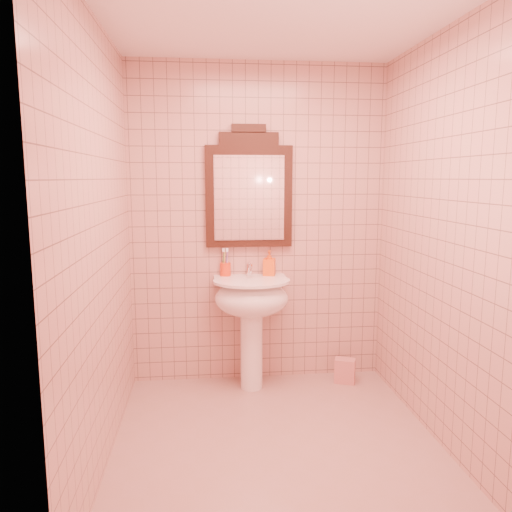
{
  "coord_description": "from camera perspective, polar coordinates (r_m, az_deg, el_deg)",
  "views": [
    {
      "loc": [
        -0.43,
        -2.8,
        1.62
      ],
      "look_at": [
        -0.08,
        0.55,
        1.09
      ],
      "focal_mm": 35.0,
      "sensor_mm": 36.0,
      "label": 1
    }
  ],
  "objects": [
    {
      "name": "pedestal_sink",
      "position": [
        3.81,
        -0.51,
        -5.69
      ],
      "size": [
        0.58,
        0.58,
        0.86
      ],
      "color": "white",
      "rests_on": "floor"
    },
    {
      "name": "floor",
      "position": [
        3.27,
        2.49,
        -20.9
      ],
      "size": [
        2.2,
        2.2,
        0.0
      ],
      "primitive_type": "plane",
      "color": "tan",
      "rests_on": "ground"
    },
    {
      "name": "back_wall",
      "position": [
        3.94,
        0.25,
        3.49
      ],
      "size": [
        2.0,
        0.02,
        2.5
      ],
      "primitive_type": "cube",
      "color": "tan",
      "rests_on": "floor"
    },
    {
      "name": "faucet",
      "position": [
        3.89,
        -0.71,
        -1.5
      ],
      "size": [
        0.04,
        0.16,
        0.11
      ],
      "color": "white",
      "rests_on": "pedestal_sink"
    },
    {
      "name": "toothbrush_cup",
      "position": [
        3.91,
        -3.52,
        -1.49
      ],
      "size": [
        0.08,
        0.08,
        0.19
      ],
      "rotation": [
        0.0,
        0.0,
        0.24
      ],
      "color": "red",
      "rests_on": "pedestal_sink"
    },
    {
      "name": "soap_dispenser",
      "position": [
        3.91,
        1.53,
        -0.81
      ],
      "size": [
        0.11,
        0.11,
        0.2
      ],
      "primitive_type": "imported",
      "rotation": [
        0.0,
        0.0,
        -0.27
      ],
      "color": "#E75B13",
      "rests_on": "pedestal_sink"
    },
    {
      "name": "mirror",
      "position": [
        3.89,
        -0.82,
        7.43
      ],
      "size": [
        0.67,
        0.06,
        0.94
      ],
      "color": "black",
      "rests_on": "back_wall"
    },
    {
      "name": "towel",
      "position": [
        4.16,
        10.12,
        -12.78
      ],
      "size": [
        0.19,
        0.16,
        0.19
      ],
      "primitive_type": "cube",
      "rotation": [
        0.0,
        0.0,
        -0.37
      ],
      "color": "#DC9181",
      "rests_on": "floor"
    }
  ]
}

